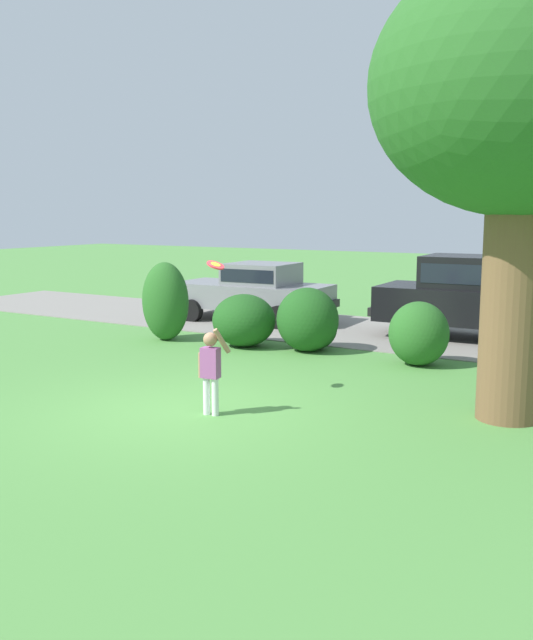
% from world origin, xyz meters
% --- Properties ---
extents(ground_plane, '(80.00, 80.00, 0.00)m').
position_xyz_m(ground_plane, '(0.00, 0.00, 0.00)').
color(ground_plane, '#518E42').
extents(driveway_strip, '(28.00, 4.40, 0.02)m').
position_xyz_m(driveway_strip, '(0.00, 7.66, 0.01)').
color(driveway_strip, gray).
rests_on(driveway_strip, ground).
extents(shrub_near_tree, '(1.13, 0.92, 1.78)m').
position_xyz_m(shrub_near_tree, '(-3.81, 4.32, 0.89)').
color(shrub_near_tree, '#286023').
rests_on(shrub_near_tree, ground).
extents(shrub_centre_left, '(1.39, 1.33, 1.14)m').
position_xyz_m(shrub_centre_left, '(-1.87, 4.59, 0.57)').
color(shrub_centre_left, '#1E511C').
rests_on(shrub_centre_left, ground).
extents(shrub_centre, '(1.33, 1.34, 1.35)m').
position_xyz_m(shrub_centre, '(-0.43, 4.88, 0.61)').
color(shrub_centre, '#1E511C').
rests_on(shrub_centre, ground).
extents(shrub_centre_right, '(1.15, 1.06, 1.23)m').
position_xyz_m(shrub_centre_right, '(2.00, 4.70, 0.57)').
color(shrub_centre_right, '#286023').
rests_on(shrub_centre_right, ground).
extents(parked_sedan, '(4.47, 2.23, 1.56)m').
position_xyz_m(parked_sedan, '(-3.56, 7.78, 0.85)').
color(parked_sedan, gray).
rests_on(parked_sedan, ground).
extents(parked_suv, '(4.76, 2.22, 1.92)m').
position_xyz_m(parked_suv, '(2.34, 7.91, 1.08)').
color(parked_suv, black).
rests_on(parked_suv, ground).
extents(child_thrower, '(0.44, 0.29, 1.29)m').
position_xyz_m(child_thrower, '(0.51, -0.03, 0.72)').
color(child_thrower, white).
rests_on(child_thrower, ground).
extents(frisbee, '(0.27, 0.28, 0.15)m').
position_xyz_m(frisbee, '(-0.00, 0.84, 2.09)').
color(frisbee, red).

